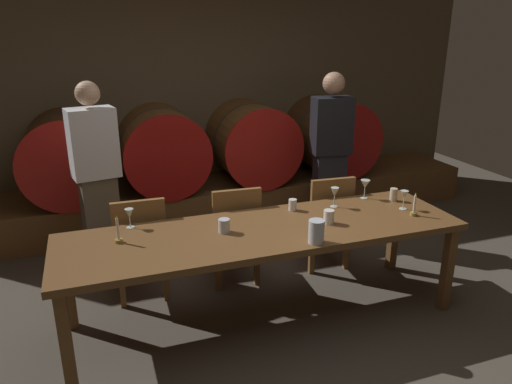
# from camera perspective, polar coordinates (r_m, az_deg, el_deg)

# --- Properties ---
(ground_plane) EXTENTS (9.03, 9.03, 0.00)m
(ground_plane) POSITION_cam_1_polar(r_m,az_deg,el_deg) (3.78, 3.38, -14.82)
(ground_plane) COLOR #4C443A
(back_wall) EXTENTS (6.94, 0.24, 2.67)m
(back_wall) POSITION_cam_1_polar(r_m,az_deg,el_deg) (5.84, -7.10, 11.29)
(back_wall) COLOR brown
(back_wall) RESTS_ON ground
(barrel_shelf) EXTENTS (6.25, 0.90, 0.41)m
(barrel_shelf) POSITION_cam_1_polar(r_m,az_deg,el_deg) (5.58, -5.38, -0.94)
(barrel_shelf) COLOR brown
(barrel_shelf) RESTS_ON ground
(wine_barrel_far_left) EXTENTS (0.90, 0.93, 0.90)m
(wine_barrel_far_left) POSITION_cam_1_polar(r_m,az_deg,el_deg) (5.25, -21.53, 3.94)
(wine_barrel_far_left) COLOR #513319
(wine_barrel_far_left) RESTS_ON barrel_shelf
(wine_barrel_center_left) EXTENTS (0.90, 0.93, 0.90)m
(wine_barrel_center_left) POSITION_cam_1_polar(r_m,az_deg,el_deg) (5.30, -11.12, 5.04)
(wine_barrel_center_left) COLOR brown
(wine_barrel_center_left) RESTS_ON barrel_shelf
(wine_barrel_center_right) EXTENTS (0.90, 0.93, 0.90)m
(wine_barrel_center_right) POSITION_cam_1_polar(r_m,az_deg,el_deg) (5.53, -0.54, 5.99)
(wine_barrel_center_right) COLOR brown
(wine_barrel_center_right) RESTS_ON barrel_shelf
(wine_barrel_far_right) EXTENTS (0.90, 0.93, 0.90)m
(wine_barrel_far_right) POSITION_cam_1_polar(r_m,az_deg,el_deg) (5.93, 8.74, 6.65)
(wine_barrel_far_right) COLOR #513319
(wine_barrel_far_right) RESTS_ON barrel_shelf
(dining_table) EXTENTS (2.90, 0.82, 0.74)m
(dining_table) POSITION_cam_1_polar(r_m,az_deg,el_deg) (3.46, 1.00, -5.35)
(dining_table) COLOR brown
(dining_table) RESTS_ON ground
(chair_left) EXTENTS (0.41, 0.41, 0.88)m
(chair_left) POSITION_cam_1_polar(r_m,az_deg,el_deg) (3.92, -13.63, -5.89)
(chair_left) COLOR brown
(chair_left) RESTS_ON ground
(chair_center) EXTENTS (0.42, 0.42, 0.88)m
(chair_center) POSITION_cam_1_polar(r_m,az_deg,el_deg) (4.05, -2.60, -4.51)
(chair_center) COLOR brown
(chair_center) RESTS_ON ground
(chair_right) EXTENTS (0.43, 0.43, 0.88)m
(chair_right) POSITION_cam_1_polar(r_m,az_deg,el_deg) (4.36, 8.38, -2.94)
(chair_right) COLOR brown
(chair_right) RESTS_ON ground
(guest_left) EXTENTS (0.42, 0.31, 1.70)m
(guest_left) POSITION_cam_1_polar(r_m,az_deg,el_deg) (4.33, -18.37, 1.48)
(guest_left) COLOR brown
(guest_left) RESTS_ON ground
(guest_right) EXTENTS (0.41, 0.29, 1.70)m
(guest_right) POSITION_cam_1_polar(r_m,az_deg,el_deg) (4.90, 8.81, 4.30)
(guest_right) COLOR black
(guest_right) RESTS_ON ground
(candle_left) EXTENTS (0.05, 0.05, 0.20)m
(candle_left) POSITION_cam_1_polar(r_m,az_deg,el_deg) (3.33, -16.06, -4.95)
(candle_left) COLOR olive
(candle_left) RESTS_ON dining_table
(candle_right) EXTENTS (0.05, 0.05, 0.19)m
(candle_right) POSITION_cam_1_polar(r_m,az_deg,el_deg) (3.85, 18.28, -1.97)
(candle_right) COLOR olive
(candle_right) RESTS_ON dining_table
(pitcher) EXTENTS (0.11, 0.11, 0.16)m
(pitcher) POSITION_cam_1_polar(r_m,az_deg,el_deg) (3.22, 7.19, -4.70)
(pitcher) COLOR silver
(pitcher) RESTS_ON dining_table
(wine_glass_far_left) EXTENTS (0.06, 0.06, 0.14)m
(wine_glass_far_left) POSITION_cam_1_polar(r_m,az_deg,el_deg) (3.54, -14.83, -2.57)
(wine_glass_far_left) COLOR silver
(wine_glass_far_left) RESTS_ON dining_table
(wine_glass_center_left) EXTENTS (0.07, 0.07, 0.16)m
(wine_glass_center_left) POSITION_cam_1_polar(r_m,az_deg,el_deg) (3.86, 9.34, -0.10)
(wine_glass_center_left) COLOR silver
(wine_glass_center_left) RESTS_ON dining_table
(wine_glass_center_right) EXTENTS (0.08, 0.08, 0.16)m
(wine_glass_center_right) POSITION_cam_1_polar(r_m,az_deg,el_deg) (4.10, 12.85, 0.88)
(wine_glass_center_right) COLOR silver
(wine_glass_center_right) RESTS_ON dining_table
(wine_glass_far_right) EXTENTS (0.06, 0.06, 0.15)m
(wine_glass_far_right) POSITION_cam_1_polar(r_m,az_deg,el_deg) (3.94, 17.22, -0.41)
(wine_glass_far_right) COLOR silver
(wine_glass_far_right) RESTS_ON dining_table
(cup_far_left) EXTENTS (0.08, 0.08, 0.10)m
(cup_far_left) POSITION_cam_1_polar(r_m,az_deg,el_deg) (3.37, -3.81, -4.02)
(cup_far_left) COLOR silver
(cup_far_left) RESTS_ON dining_table
(cup_center_left) EXTENTS (0.06, 0.06, 0.09)m
(cup_center_left) POSITION_cam_1_polar(r_m,az_deg,el_deg) (3.77, 4.38, -1.53)
(cup_center_left) COLOR white
(cup_center_left) RESTS_ON dining_table
(cup_center_right) EXTENTS (0.08, 0.08, 0.10)m
(cup_center_right) POSITION_cam_1_polar(r_m,az_deg,el_deg) (3.55, 8.65, -2.94)
(cup_center_right) COLOR white
(cup_center_right) RESTS_ON dining_table
(cup_far_right) EXTENTS (0.06, 0.06, 0.11)m
(cup_far_right) POSITION_cam_1_polar(r_m,az_deg,el_deg) (4.12, 16.03, -0.31)
(cup_far_right) COLOR beige
(cup_far_right) RESTS_ON dining_table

